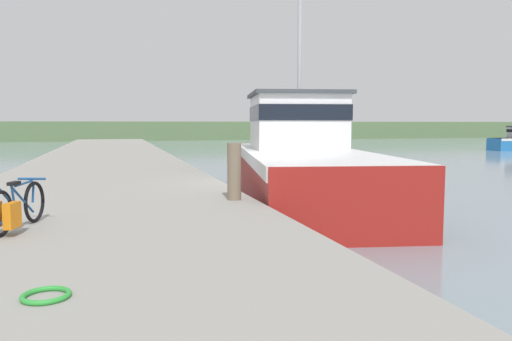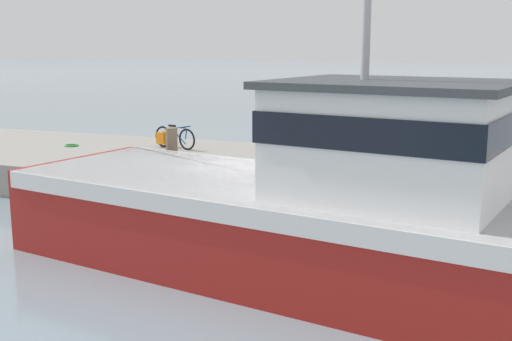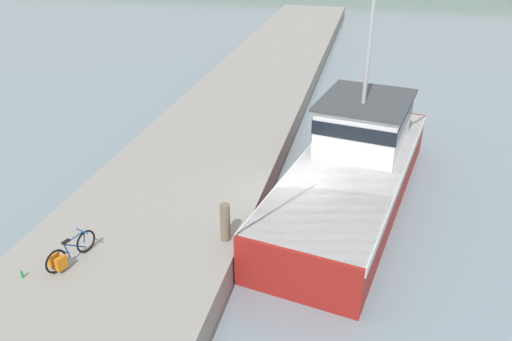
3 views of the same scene
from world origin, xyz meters
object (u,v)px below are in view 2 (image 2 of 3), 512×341
object	(u,v)px
fishing_boat_main	(343,210)
mooring_post	(172,152)
bicycle_touring	(171,137)
water_bottle_by_bike	(163,140)

from	to	relation	value
fishing_boat_main	mooring_post	bearing A→B (deg)	-113.11
bicycle_touring	water_bottle_by_bike	distance (m)	1.20
bicycle_touring	water_bottle_by_bike	bearing A→B (deg)	-120.87
fishing_boat_main	water_bottle_by_bike	world-z (taller)	fishing_boat_main
fishing_boat_main	mooring_post	distance (m)	6.23
fishing_boat_main	bicycle_touring	world-z (taller)	fishing_boat_main
mooring_post	water_bottle_by_bike	world-z (taller)	mooring_post
mooring_post	water_bottle_by_bike	bearing A→B (deg)	-148.62
mooring_post	fishing_boat_main	bearing A→B (deg)	56.09
mooring_post	water_bottle_by_bike	distance (m)	5.59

